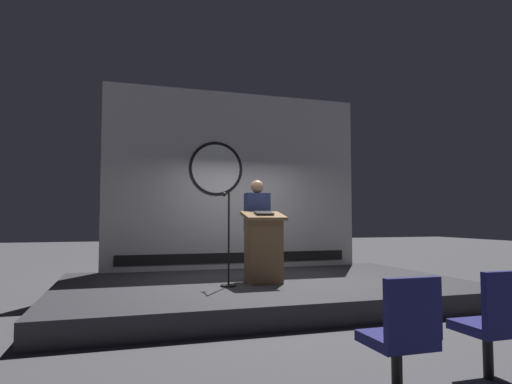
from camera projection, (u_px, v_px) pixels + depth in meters
ground_plane at (265, 300)px, 7.01m from camera, size 40.00×40.00×0.00m
stage_platform at (265, 290)px, 7.02m from camera, size 6.40×4.00×0.30m
banner_display at (236, 180)px, 8.89m from camera, size 5.24×0.12×3.59m
podium at (264, 248)px, 6.79m from camera, size 0.64×0.50×1.12m
speaker_person at (257, 228)px, 7.27m from camera, size 0.40×0.26×1.65m
microphone_stand at (228, 253)px, 6.50m from camera, size 0.24×0.47×1.43m
audience_chair_left at (403, 331)px, 3.12m from camera, size 0.44×0.45×0.89m
audience_chair_right at (495, 319)px, 3.49m from camera, size 0.44×0.45×0.89m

